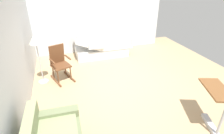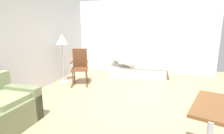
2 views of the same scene
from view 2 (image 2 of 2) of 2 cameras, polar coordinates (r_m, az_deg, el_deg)
The scene contains 7 objects.
ground_plane at distance 4.14m, azimuth 6.13°, elevation -10.73°, with size 7.22×7.22×0.00m, color tan.
back_wall at distance 4.88m, azimuth -24.85°, elevation 8.05°, with size 5.98×0.10×2.70m, color silver.
side_wall at distance 6.74m, azimuth 10.14°, elevation 9.82°, with size 0.10×5.19×2.70m, color silver.
hospital_bed at distance 6.22m, azimuth 8.47°, elevation -0.10°, with size 1.05×2.10×0.97m.
rocking_chair at distance 5.33m, azimuth -10.46°, elevation 0.03°, with size 0.87×0.70×1.05m.
floor_lamp at distance 5.42m, azimuth -16.02°, elevation 7.72°, with size 0.34×0.34×1.48m.
overbed_table at distance 2.22m, azimuth 29.66°, elevation -18.51°, with size 0.89×0.65×0.84m.
Camera 2 is at (-3.78, -0.53, 1.61)m, focal length 27.90 mm.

